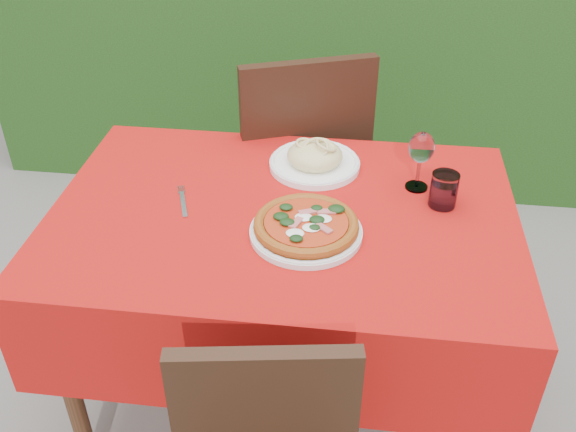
# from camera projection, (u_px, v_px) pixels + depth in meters

# --- Properties ---
(ground) EXTENTS (60.00, 60.00, 0.00)m
(ground) POSITION_uv_depth(u_px,v_px,m) (284.00, 393.00, 2.16)
(ground) COLOR #68625E
(ground) RESTS_ON ground
(dining_table) EXTENTS (1.26, 0.86, 0.75)m
(dining_table) POSITION_uv_depth(u_px,v_px,m) (283.00, 255.00, 1.82)
(dining_table) COLOR #492617
(dining_table) RESTS_ON ground
(chair_far) EXTENTS (0.58, 0.58, 0.99)m
(chair_far) POSITION_uv_depth(u_px,v_px,m) (299.00, 162.00, 2.31)
(chair_far) COLOR black
(chair_far) RESTS_ON ground
(pizza_plate) EXTENTS (0.29, 0.29, 0.05)m
(pizza_plate) POSITION_uv_depth(u_px,v_px,m) (306.00, 227.00, 1.63)
(pizza_plate) COLOR silver
(pizza_plate) RESTS_ON dining_table
(pasta_plate) EXTENTS (0.27, 0.27, 0.08)m
(pasta_plate) POSITION_uv_depth(u_px,v_px,m) (315.00, 159.00, 1.91)
(pasta_plate) COLOR white
(pasta_plate) RESTS_ON dining_table
(water_glass) EXTENTS (0.07, 0.07, 0.10)m
(water_glass) POSITION_uv_depth(u_px,v_px,m) (444.00, 192.00, 1.73)
(water_glass) COLOR silver
(water_glass) RESTS_ON dining_table
(wine_glass) EXTENTS (0.07, 0.07, 0.18)m
(wine_glass) POSITION_uv_depth(u_px,v_px,m) (421.00, 150.00, 1.76)
(wine_glass) COLOR silver
(wine_glass) RESTS_ON dining_table
(fork) EXTENTS (0.08, 0.17, 0.00)m
(fork) POSITION_uv_depth(u_px,v_px,m) (183.00, 204.00, 1.75)
(fork) COLOR #B6B7BD
(fork) RESTS_ON dining_table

